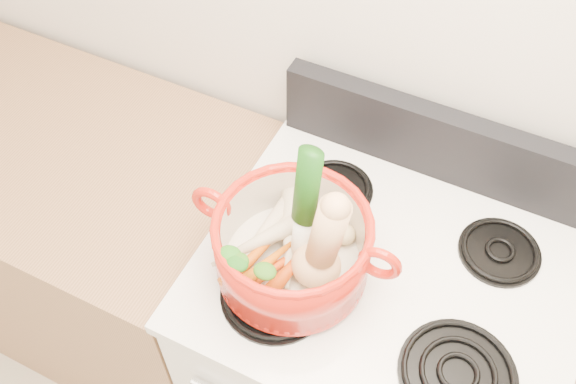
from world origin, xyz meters
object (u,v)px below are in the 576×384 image
at_px(dutch_oven, 292,247).
at_px(squash, 318,242).
at_px(leek, 304,211).
at_px(stove_body, 368,365).

xyz_separation_m(dutch_oven, squash, (0.06, -0.02, 0.08)).
bearing_deg(squash, leek, 134.79).
bearing_deg(stove_body, leek, -153.99).
distance_m(stove_body, squash, 0.68).
height_order(stove_body, leek, leek).
height_order(dutch_oven, leek, leek).
xyz_separation_m(stove_body, leek, (-0.17, -0.08, 0.70)).
height_order(dutch_oven, squash, squash).
distance_m(dutch_oven, leek, 0.11).
height_order(stove_body, squash, squash).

